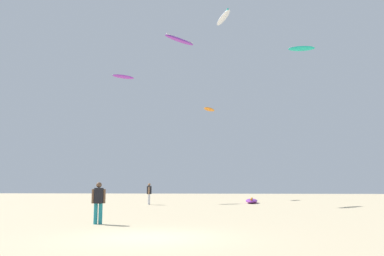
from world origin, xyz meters
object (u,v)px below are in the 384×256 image
object	(u,v)px
kite_aloft_2	(123,77)
kite_aloft_4	(209,109)
person_midground	(149,192)
kite_aloft_1	(301,48)
kite_grounded_near	(252,201)
kite_aloft_3	(180,40)
kite_aloft_0	(223,18)
person_foreground	(99,200)

from	to	relation	value
kite_aloft_2	kite_aloft_4	distance (m)	11.83
person_midground	kite_aloft_1	size ratio (longest dim) A/B	0.62
kite_aloft_1	kite_aloft_2	bearing A→B (deg)	-175.64
kite_grounded_near	kite_aloft_2	xyz separation A→B (m)	(-12.90, 3.79, 12.71)
kite_aloft_1	person_midground	bearing A→B (deg)	-149.66
kite_aloft_1	kite_aloft_3	xyz separation A→B (m)	(-12.68, -4.04, -0.22)
kite_aloft_0	kite_aloft_3	world-z (taller)	kite_aloft_0
kite_aloft_2	kite_aloft_4	world-z (taller)	kite_aloft_2
kite_aloft_1	person_foreground	bearing A→B (deg)	-119.20
person_midground	kite_aloft_4	distance (m)	18.20
kite_aloft_0	kite_aloft_4	world-z (taller)	kite_aloft_0
kite_aloft_1	kite_aloft_2	world-z (taller)	kite_aloft_1
person_midground	kite_aloft_1	world-z (taller)	kite_aloft_1
kite_grounded_near	kite_aloft_0	bearing A→B (deg)	121.07
person_midground	kite_aloft_4	size ratio (longest dim) A/B	0.69
person_foreground	kite_grounded_near	distance (m)	21.14
person_foreground	kite_aloft_3	size ratio (longest dim) A/B	0.48
person_midground	kite_aloft_2	xyz separation A→B (m)	(-4.24, 7.15, 11.90)
kite_grounded_near	kite_aloft_3	xyz separation A→B (m)	(-6.67, 1.19, 15.61)
person_foreground	kite_aloft_1	size ratio (longest dim) A/B	0.62
person_midground	kite_aloft_1	distance (m)	22.69
kite_aloft_0	kite_aloft_2	xyz separation A→B (m)	(-10.61, -0.02, -6.23)
kite_aloft_1	kite_aloft_2	xyz separation A→B (m)	(-18.91, -1.44, -3.12)
person_foreground	person_midground	distance (m)	16.26
person_foreground	kite_aloft_2	bearing A→B (deg)	177.34
kite_grounded_near	kite_aloft_3	distance (m)	17.02
kite_aloft_3	kite_aloft_0	bearing A→B (deg)	30.83
person_midground	kite_aloft_0	distance (m)	20.51
kite_aloft_1	kite_aloft_0	bearing A→B (deg)	-170.26
kite_aloft_2	kite_aloft_3	bearing A→B (deg)	-22.59
kite_grounded_near	kite_aloft_4	xyz separation A→B (m)	(-4.06, 11.34, 10.51)
kite_aloft_0	kite_aloft_2	bearing A→B (deg)	-179.91
person_foreground	kite_aloft_0	world-z (taller)	kite_aloft_0
kite_aloft_4	kite_aloft_3	bearing A→B (deg)	-104.41
kite_aloft_0	kite_aloft_3	distance (m)	6.08
person_midground	kite_aloft_3	distance (m)	15.61
person_foreground	kite_aloft_4	bearing A→B (deg)	158.19
kite_aloft_0	kite_grounded_near	bearing A→B (deg)	-58.93
kite_grounded_near	kite_aloft_4	distance (m)	15.99
kite_aloft_0	kite_aloft_4	size ratio (longest dim) A/B	1.60
kite_grounded_near	kite_aloft_1	distance (m)	17.72
kite_aloft_1	kite_aloft_4	size ratio (longest dim) A/B	1.10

